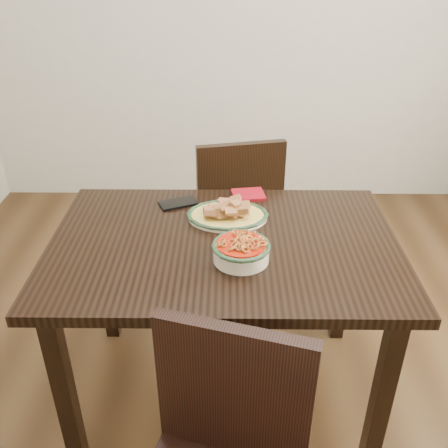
{
  "coord_description": "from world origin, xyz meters",
  "views": [
    {
      "loc": [
        -0.07,
        -1.66,
        1.71
      ],
      "look_at": [
        -0.09,
        -0.12,
        0.81
      ],
      "focal_mm": 40.0,
      "sensor_mm": 36.0,
      "label": 1
    }
  ],
  "objects_px": {
    "dining_table": "(224,262)",
    "fish_plate": "(228,208)",
    "chair_far": "(235,208)",
    "smartphone": "(178,203)",
    "noodle_bowl": "(241,249)"
  },
  "relations": [
    {
      "from": "chair_far",
      "to": "smartphone",
      "type": "distance_m",
      "value": 0.56
    },
    {
      "from": "dining_table",
      "to": "smartphone",
      "type": "distance_m",
      "value": 0.36
    },
    {
      "from": "chair_far",
      "to": "fish_plate",
      "type": "xyz_separation_m",
      "value": [
        -0.04,
        -0.55,
        0.3
      ]
    },
    {
      "from": "dining_table",
      "to": "smartphone",
      "type": "bearing_deg",
      "value": 123.91
    },
    {
      "from": "chair_far",
      "to": "noodle_bowl",
      "type": "height_order",
      "value": "chair_far"
    },
    {
      "from": "chair_far",
      "to": "noodle_bowl",
      "type": "relative_size",
      "value": 4.45
    },
    {
      "from": "fish_plate",
      "to": "smartphone",
      "type": "distance_m",
      "value": 0.24
    },
    {
      "from": "chair_far",
      "to": "fish_plate",
      "type": "height_order",
      "value": "chair_far"
    },
    {
      "from": "dining_table",
      "to": "noodle_bowl",
      "type": "relative_size",
      "value": 6.3
    },
    {
      "from": "dining_table",
      "to": "smartphone",
      "type": "height_order",
      "value": "smartphone"
    },
    {
      "from": "dining_table",
      "to": "smartphone",
      "type": "xyz_separation_m",
      "value": [
        -0.19,
        0.28,
        0.1
      ]
    },
    {
      "from": "dining_table",
      "to": "fish_plate",
      "type": "xyz_separation_m",
      "value": [
        0.01,
        0.17,
        0.14
      ]
    },
    {
      "from": "dining_table",
      "to": "fish_plate",
      "type": "distance_m",
      "value": 0.22
    },
    {
      "from": "fish_plate",
      "to": "smartphone",
      "type": "bearing_deg",
      "value": 150.62
    },
    {
      "from": "fish_plate",
      "to": "noodle_bowl",
      "type": "height_order",
      "value": "fish_plate"
    }
  ]
}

